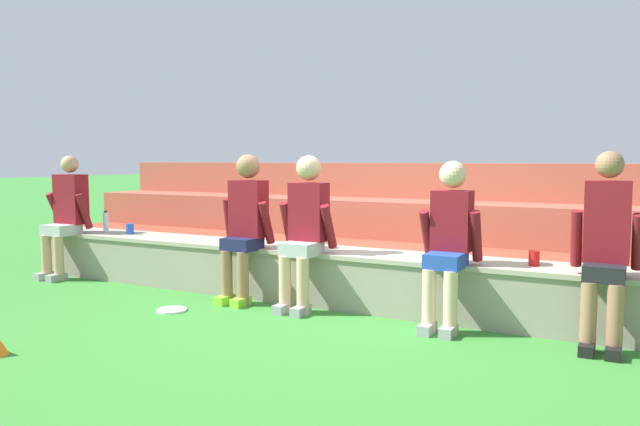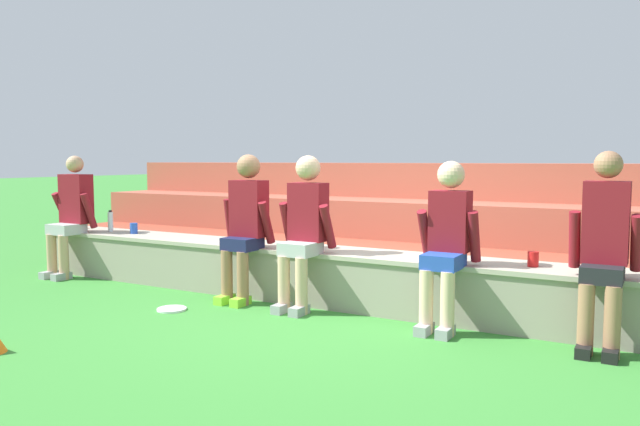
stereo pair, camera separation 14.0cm
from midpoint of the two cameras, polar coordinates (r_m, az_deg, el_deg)
ground_plane at (r=5.52m, az=2.44°, el=-9.26°), size 80.00×80.00×0.00m
stone_seating_wall at (r=5.71m, az=3.74°, el=-6.00°), size 7.95×0.60×0.51m
brick_bleachers at (r=7.46m, az=10.26°, el=-1.60°), size 9.36×2.23×1.32m
person_far_left at (r=7.65m, az=-21.81°, el=0.08°), size 0.56×0.53×1.41m
person_left_of_center at (r=5.88m, az=-6.35°, el=-0.84°), size 0.52×0.50×1.41m
person_center at (r=5.52m, az=-0.79°, el=-1.28°), size 0.51×0.54×1.40m
person_right_of_center at (r=4.99m, az=12.54°, el=-2.46°), size 0.49×0.57×1.35m
person_far_right at (r=4.80m, az=25.84°, el=-2.84°), size 0.49×0.51×1.42m
water_bottle_center_gap at (r=6.35m, az=-6.88°, el=-1.84°), size 0.06×0.06×0.21m
water_bottle_near_left at (r=7.61m, az=-18.54°, el=-0.75°), size 0.06×0.06×0.25m
plastic_cup_right_end at (r=7.31m, az=-16.52°, el=-1.39°), size 0.09×0.09×0.12m
plastic_cup_left_end at (r=8.11m, az=-21.17°, el=-0.96°), size 0.08×0.08×0.11m
plastic_cup_middle at (r=5.17m, az=20.07°, el=-4.08°), size 0.09×0.09×0.12m
frisbee at (r=5.73m, az=-13.04°, el=-8.77°), size 0.26×0.26×0.02m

